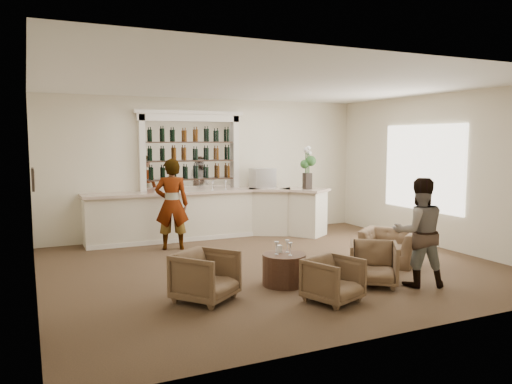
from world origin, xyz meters
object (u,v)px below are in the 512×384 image
(armchair_center, at_px, (333,280))
(cocktail_table, at_px, (284,269))
(sommelier, at_px, (172,204))
(espresso_machine, at_px, (262,178))
(guest, at_px, (419,232))
(armchair_far, at_px, (389,247))
(flower_vase, at_px, (307,165))
(bar_counter, at_px, (210,214))
(armchair_right, at_px, (373,264))
(armchair_left, at_px, (206,276))

(armchair_center, bearing_deg, cocktail_table, 82.82)
(sommelier, bearing_deg, espresso_machine, -145.13)
(guest, bearing_deg, sommelier, -34.10)
(sommelier, relative_size, guest, 1.12)
(armchair_far, bearing_deg, flower_vase, 142.53)
(bar_counter, xyz_separation_m, flower_vase, (2.22, -0.70, 1.14))
(armchair_right, xyz_separation_m, armchair_far, (1.14, 1.00, -0.03))
(armchair_left, relative_size, espresso_machine, 1.46)
(cocktail_table, height_order, armchair_right, armchair_right)
(guest, height_order, armchair_left, guest)
(armchair_right, height_order, flower_vase, flower_vase)
(bar_counter, xyz_separation_m, armchair_left, (-1.62, -4.35, -0.21))
(cocktail_table, height_order, armchair_left, armchair_left)
(cocktail_table, relative_size, armchair_far, 0.71)
(espresso_machine, bearing_deg, armchair_left, -123.69)
(bar_counter, xyz_separation_m, sommelier, (-1.14, -0.81, 0.39))
(cocktail_table, xyz_separation_m, guest, (1.92, -0.92, 0.61))
(armchair_left, height_order, espresso_machine, espresso_machine)
(cocktail_table, bearing_deg, armchair_far, 9.16)
(bar_counter, height_order, espresso_machine, espresso_machine)
(armchair_far, bearing_deg, guest, -58.82)
(flower_vase, bearing_deg, espresso_machine, 138.29)
(sommelier, xyz_separation_m, armchair_center, (1.17, -4.35, -0.64))
(cocktail_table, xyz_separation_m, flower_vase, (2.43, 3.41, 1.46))
(armchair_left, xyz_separation_m, espresso_machine, (3.00, 4.40, 1.02))
(bar_counter, distance_m, cocktail_table, 4.13)
(armchair_center, bearing_deg, armchair_far, 13.22)
(cocktail_table, distance_m, armchair_right, 1.43)
(cocktail_table, bearing_deg, espresso_machine, 69.06)
(espresso_machine, height_order, flower_vase, flower_vase)
(armchair_center, height_order, armchair_right, armchair_right)
(armchair_center, height_order, espresso_machine, espresso_machine)
(armchair_right, bearing_deg, flower_vase, 110.06)
(bar_counter, height_order, armchair_right, bar_counter)
(sommelier, height_order, armchair_left, sommelier)
(cocktail_table, bearing_deg, armchair_left, -170.33)
(bar_counter, bearing_deg, armchair_center, -89.69)
(guest, bearing_deg, armchair_center, 26.20)
(armchair_center, bearing_deg, armchair_right, 2.81)
(armchair_right, relative_size, flower_vase, 0.75)
(espresso_machine, relative_size, flower_vase, 0.54)
(cocktail_table, height_order, guest, guest)
(cocktail_table, xyz_separation_m, armchair_far, (2.44, 0.39, 0.07))
(sommelier, bearing_deg, flower_vase, -162.04)
(guest, distance_m, flower_vase, 4.45)
(armchair_far, bearing_deg, armchair_center, -94.24)
(armchair_far, bearing_deg, cocktail_table, -118.39)
(cocktail_table, distance_m, sommelier, 3.51)
(guest, relative_size, armchair_far, 1.77)
(armchair_left, height_order, armchair_far, armchair_left)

